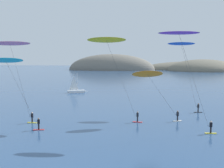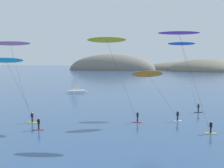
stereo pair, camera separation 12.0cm
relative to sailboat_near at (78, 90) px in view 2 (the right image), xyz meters
name	(u,v)px [view 2 (the right image)]	position (x,y,z in m)	size (l,w,h in m)	color
headland_island	(166,70)	(31.30, 143.33, -0.64)	(141.76, 60.90, 24.66)	slate
sailboat_near	(78,90)	(0.00, 0.00, 0.00)	(5.82, 3.24, 5.70)	white
kitesurfer_purple	(182,42)	(24.86, -39.23, 11.46)	(7.94, 1.46, 13.51)	yellow
kitesurfer_blue	(183,50)	(26.52, -24.87, 10.72)	(6.61, 1.67, 12.85)	#2D2D33
kitesurfer_cyan	(9,66)	(1.77, -41.25, 8.25)	(7.35, 2.21, 10.12)	red
kitesurfer_yellow	(108,45)	(14.40, -34.18, 11.31)	(8.64, 1.78, 13.23)	red
kitesurfer_orange	(150,77)	(20.75, -33.90, 6.40)	(8.06, 3.60, 8.16)	silver
kitesurfer_pink	(12,49)	(0.01, -36.91, 10.65)	(7.05, 1.63, 12.55)	yellow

